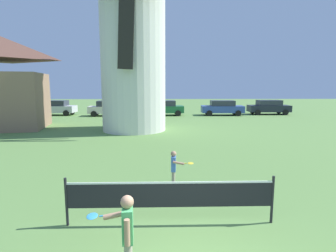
{
  "coord_description": "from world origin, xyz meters",
  "views": [
    {
      "loc": [
        -0.53,
        -3.76,
        3.08
      ],
      "look_at": [
        -0.33,
        3.86,
        1.93
      ],
      "focal_mm": 28.59,
      "sensor_mm": 36.0,
      "label": 1
    }
  ],
  "objects_px": {
    "tennis_net": "(170,195)",
    "parked_car_black": "(269,107)",
    "parked_car_cream": "(109,108)",
    "parked_car_blue": "(222,108)",
    "windmill": "(133,39)",
    "player_near": "(126,232)",
    "parked_car_silver": "(57,108)",
    "parked_car_green": "(165,108)",
    "player_far": "(174,167)"
  },
  "relations": [
    {
      "from": "tennis_net",
      "to": "parked_car_blue",
      "type": "relative_size",
      "value": 1.05
    },
    {
      "from": "tennis_net",
      "to": "parked_car_blue",
      "type": "xyz_separation_m",
      "value": [
        6.31,
        22.46,
        0.13
      ]
    },
    {
      "from": "parked_car_green",
      "to": "parked_car_cream",
      "type": "bearing_deg",
      "value": -177.18
    },
    {
      "from": "parked_car_cream",
      "to": "parked_car_black",
      "type": "bearing_deg",
      "value": 3.23
    },
    {
      "from": "parked_car_silver",
      "to": "windmill",
      "type": "bearing_deg",
      "value": -47.26
    },
    {
      "from": "windmill",
      "to": "parked_car_silver",
      "type": "bearing_deg",
      "value": 132.74
    },
    {
      "from": "windmill",
      "to": "player_far",
      "type": "height_order",
      "value": "windmill"
    },
    {
      "from": "parked_car_silver",
      "to": "parked_car_cream",
      "type": "distance_m",
      "value": 5.74
    },
    {
      "from": "tennis_net",
      "to": "parked_car_blue",
      "type": "height_order",
      "value": "parked_car_blue"
    },
    {
      "from": "parked_car_blue",
      "to": "tennis_net",
      "type": "bearing_deg",
      "value": -105.7
    },
    {
      "from": "parked_car_silver",
      "to": "parked_car_green",
      "type": "relative_size",
      "value": 1.0
    },
    {
      "from": "player_near",
      "to": "parked_car_cream",
      "type": "bearing_deg",
      "value": 101.49
    },
    {
      "from": "player_far",
      "to": "parked_car_cream",
      "type": "relative_size",
      "value": 0.27
    },
    {
      "from": "tennis_net",
      "to": "parked_car_silver",
      "type": "bearing_deg",
      "value": 116.1
    },
    {
      "from": "parked_car_silver",
      "to": "parked_car_blue",
      "type": "bearing_deg",
      "value": -1.93
    },
    {
      "from": "player_near",
      "to": "tennis_net",
      "type": "bearing_deg",
      "value": 65.33
    },
    {
      "from": "player_near",
      "to": "parked_car_green",
      "type": "height_order",
      "value": "parked_car_green"
    },
    {
      "from": "windmill",
      "to": "player_near",
      "type": "bearing_deg",
      "value": -84.92
    },
    {
      "from": "tennis_net",
      "to": "parked_car_green",
      "type": "bearing_deg",
      "value": 89.47
    },
    {
      "from": "player_near",
      "to": "parked_car_black",
      "type": "height_order",
      "value": "parked_car_black"
    },
    {
      "from": "player_near",
      "to": "parked_car_silver",
      "type": "height_order",
      "value": "parked_car_silver"
    },
    {
      "from": "parked_car_green",
      "to": "parked_car_silver",
      "type": "bearing_deg",
      "value": 177.26
    },
    {
      "from": "parked_car_green",
      "to": "parked_car_black",
      "type": "distance_m",
      "value": 11.39
    },
    {
      "from": "windmill",
      "to": "player_far",
      "type": "xyz_separation_m",
      "value": [
        2.27,
        -10.87,
        -5.57
      ]
    },
    {
      "from": "parked_car_cream",
      "to": "tennis_net",
      "type": "bearing_deg",
      "value": -75.82
    },
    {
      "from": "parked_car_blue",
      "to": "parked_car_black",
      "type": "xyz_separation_m",
      "value": [
        5.27,
        0.72,
        -0.0
      ]
    },
    {
      "from": "player_far",
      "to": "parked_car_cream",
      "type": "height_order",
      "value": "parked_car_cream"
    },
    {
      "from": "tennis_net",
      "to": "player_far",
      "type": "relative_size",
      "value": 4.08
    },
    {
      "from": "windmill",
      "to": "parked_car_cream",
      "type": "height_order",
      "value": "windmill"
    },
    {
      "from": "tennis_net",
      "to": "parked_car_black",
      "type": "bearing_deg",
      "value": 63.46
    },
    {
      "from": "windmill",
      "to": "parked_car_black",
      "type": "xyz_separation_m",
      "value": [
        13.65,
        10.11,
        -5.4
      ]
    },
    {
      "from": "parked_car_silver",
      "to": "parked_car_blue",
      "type": "distance_m",
      "value": 17.61
    },
    {
      "from": "windmill",
      "to": "player_near",
      "type": "distance_m",
      "value": 15.75
    },
    {
      "from": "parked_car_silver",
      "to": "parked_car_cream",
      "type": "xyz_separation_m",
      "value": [
        5.68,
        -0.84,
        0.0
      ]
    },
    {
      "from": "tennis_net",
      "to": "parked_car_black",
      "type": "height_order",
      "value": "parked_car_black"
    },
    {
      "from": "player_far",
      "to": "parked_car_blue",
      "type": "height_order",
      "value": "parked_car_blue"
    },
    {
      "from": "parked_car_black",
      "to": "parked_car_blue",
      "type": "bearing_deg",
      "value": -172.17
    },
    {
      "from": "parked_car_blue",
      "to": "parked_car_silver",
      "type": "bearing_deg",
      "value": 178.07
    },
    {
      "from": "parked_car_silver",
      "to": "parked_car_black",
      "type": "height_order",
      "value": "same"
    },
    {
      "from": "tennis_net",
      "to": "parked_car_blue",
      "type": "bearing_deg",
      "value": 74.3
    },
    {
      "from": "player_near",
      "to": "parked_car_blue",
      "type": "distance_m",
      "value": 25.13
    },
    {
      "from": "parked_car_cream",
      "to": "parked_car_blue",
      "type": "distance_m",
      "value": 11.92
    },
    {
      "from": "windmill",
      "to": "parked_car_silver",
      "type": "distance_m",
      "value": 14.63
    },
    {
      "from": "parked_car_silver",
      "to": "parked_car_green",
      "type": "height_order",
      "value": "same"
    },
    {
      "from": "windmill",
      "to": "player_near",
      "type": "relative_size",
      "value": 9.91
    },
    {
      "from": "windmill",
      "to": "parked_car_black",
      "type": "height_order",
      "value": "windmill"
    },
    {
      "from": "parked_car_green",
      "to": "tennis_net",
      "type": "bearing_deg",
      "value": -90.53
    },
    {
      "from": "player_near",
      "to": "parked_car_silver",
      "type": "bearing_deg",
      "value": 113.09
    },
    {
      "from": "player_near",
      "to": "windmill",
      "type": "bearing_deg",
      "value": 95.08
    },
    {
      "from": "parked_car_green",
      "to": "windmill",
      "type": "bearing_deg",
      "value": -103.58
    }
  ]
}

